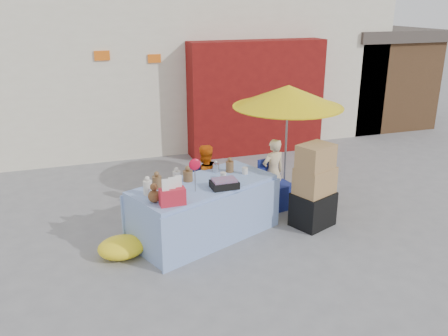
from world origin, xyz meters
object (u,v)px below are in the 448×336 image
object	(u,v)px
vendor_beige	(273,172)
chair_right	(275,193)
umbrella	(288,97)
chair_left	(207,203)
market_table	(203,209)
box_stack	(314,189)
vendor_orange	(205,180)

from	to	relation	value
vendor_beige	chair_right	bearing A→B (deg)	77.11
umbrella	chair_left	bearing A→B (deg)	-169.62
market_table	chair_right	size ratio (longest dim) A/B	2.91
chair_right	umbrella	bearing A→B (deg)	31.64
vendor_beige	box_stack	distance (m)	1.01
market_table	vendor_orange	world-z (taller)	market_table
vendor_orange	umbrella	xyz separation A→B (m)	(1.55, 0.15, 1.28)
vendor_orange	chair_left	bearing A→B (deg)	77.11
chair_right	box_stack	size ratio (longest dim) A/B	0.62
vendor_orange	umbrella	world-z (taller)	umbrella
chair_right	vendor_beige	world-z (taller)	vendor_beige
vendor_orange	chair_right	bearing A→B (deg)	162.29
market_table	umbrella	bearing A→B (deg)	4.29
chair_left	chair_right	world-z (taller)	same
vendor_orange	vendor_beige	xyz separation A→B (m)	(1.25, 0.00, -0.01)
vendor_beige	box_stack	xyz separation A→B (m)	(0.27, -0.98, 0.03)
market_table	chair_left	xyz separation A→B (m)	(0.24, 0.62, -0.19)
market_table	chair_left	world-z (taller)	market_table
chair_right	market_table	bearing A→B (deg)	-168.93
market_table	vendor_orange	distance (m)	0.81
chair_right	umbrella	distance (m)	1.69
chair_left	box_stack	bearing A→B (deg)	-40.56
vendor_beige	umbrella	world-z (taller)	umbrella
box_stack	vendor_beige	bearing A→B (deg)	105.32
umbrella	box_stack	size ratio (longest dim) A/B	1.53
market_table	box_stack	bearing A→B (deg)	-29.74
market_table	vendor_beige	xyz separation A→B (m)	(1.49, 0.75, 0.16)
umbrella	market_table	bearing A→B (deg)	-153.21
chair_left	market_table	bearing A→B (deg)	-122.56
umbrella	box_stack	bearing A→B (deg)	-91.62
chair_left	box_stack	size ratio (longest dim) A/B	0.62
chair_left	umbrella	xyz separation A→B (m)	(1.55, 0.28, 1.64)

